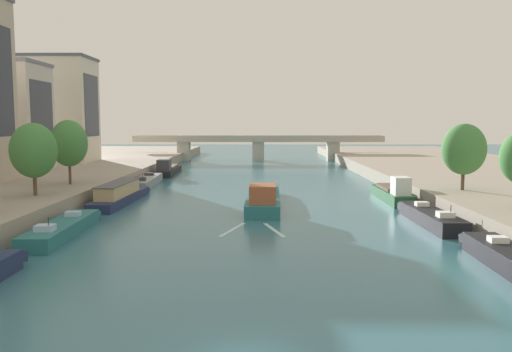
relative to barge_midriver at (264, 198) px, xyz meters
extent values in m
cube|color=gray|center=(-36.97, 17.22, 0.04)|extent=(36.00, 170.00, 1.98)
cube|color=gray|center=(35.17, 17.22, 0.04)|extent=(36.00, 170.00, 1.98)
cube|color=#23666B|center=(0.01, 0.58, -0.33)|extent=(3.88, 18.38, 1.24)
cube|color=#23666B|center=(0.23, 10.09, -0.21)|extent=(3.32, 1.33, 0.99)
cube|color=#23666B|center=(0.01, 0.58, 0.31)|extent=(3.95, 18.39, 0.06)
cube|color=#9E5133|center=(-0.13, -5.64, 1.23)|extent=(2.68, 3.72, 1.77)
cube|color=black|center=(-0.09, -3.80, 1.49)|extent=(2.08, 0.08, 0.50)
cube|color=brown|center=(0.05, 2.41, 0.52)|extent=(2.92, 9.58, 0.36)
cylinder|color=#232328|center=(0.41, -4.92, 0.89)|extent=(0.07, 0.07, 1.10)
cube|color=#A5D1DB|center=(0.83, -12.91, -0.94)|extent=(1.87, 5.89, 0.03)
cube|color=#A5D1DB|center=(-2.77, -12.83, -0.94)|extent=(2.13, 5.84, 0.03)
cube|color=#1E284C|center=(-16.48, -24.51, -0.23)|extent=(1.92, 1.25, 0.97)
cube|color=#23666B|center=(-16.55, -15.50, -0.39)|extent=(2.80, 12.55, 1.12)
cube|color=#23666B|center=(-16.73, -8.91, -0.28)|extent=(2.37, 1.30, 0.93)
cube|color=#23666B|center=(-16.55, -15.50, 0.20)|extent=(2.84, 12.55, 0.06)
cube|color=#9EBCD6|center=(-16.63, -12.76, 0.43)|extent=(1.25, 0.93, 0.40)
cube|color=#9EBCD6|center=(-16.46, -19.00, 0.47)|extent=(1.38, 1.14, 0.48)
cylinder|color=#232328|center=(-16.08, -19.24, 0.78)|extent=(0.07, 0.07, 1.10)
cube|color=#1E284C|center=(-16.51, 1.98, -0.48)|extent=(3.22, 15.46, 0.94)
cube|color=#1E284C|center=(-16.23, 10.01, -0.39)|extent=(2.59, 1.29, 0.83)
cube|color=#1E284C|center=(-16.51, 1.98, 0.02)|extent=(3.28, 15.46, 0.06)
cube|color=tan|center=(-16.54, 1.21, 0.75)|extent=(2.55, 9.91, 1.41)
cube|color=#4C4C51|center=(-16.54, 1.21, 1.50)|extent=(2.72, 10.21, 0.08)
cylinder|color=#232328|center=(-16.27, -2.64, 0.60)|extent=(0.07, 0.07, 1.10)
cube|color=gray|center=(-17.36, 18.87, -0.40)|extent=(3.34, 14.53, 1.10)
cube|color=gray|center=(-17.65, 26.43, -0.30)|extent=(2.69, 1.33, 0.91)
cube|color=gray|center=(-17.36, 18.87, 0.17)|extent=(3.39, 14.53, 0.06)
cube|color=#38383D|center=(-17.48, 22.05, 0.40)|extent=(1.43, 0.95, 0.40)
cube|color=#38383D|center=(-17.20, 14.83, 0.44)|extent=(1.57, 1.16, 0.48)
cylinder|color=#232328|center=(-16.77, 14.56, 0.75)|extent=(0.07, 0.07, 1.10)
cube|color=black|center=(-16.95, 35.76, -0.46)|extent=(3.28, 15.01, 0.99)
cube|color=black|center=(-17.19, 43.57, -0.36)|extent=(2.71, 1.30, 0.86)
cube|color=black|center=(-16.95, 35.76, 0.07)|extent=(3.33, 15.02, 0.06)
cube|color=#38383D|center=(-16.79, 30.68, 1.07)|extent=(2.20, 3.05, 1.94)
cube|color=black|center=(-16.84, 32.19, 1.36)|extent=(1.69, 0.08, 0.54)
cube|color=brown|center=(-17.00, 37.25, 0.28)|extent=(2.43, 7.83, 0.36)
cylinder|color=#232328|center=(-16.39, 31.29, 0.65)|extent=(0.07, 0.07, 1.10)
cube|color=black|center=(15.63, -19.19, -0.21)|extent=(2.26, 1.32, 0.99)
cube|color=white|center=(15.52, -22.86, 0.55)|extent=(1.20, 0.93, 0.40)
cube|color=black|center=(15.17, -10.42, -0.33)|extent=(2.65, 11.96, 1.25)
cube|color=black|center=(15.03, -4.11, -0.21)|extent=(2.29, 1.31, 0.99)
cube|color=black|center=(15.17, -10.42, 0.32)|extent=(2.69, 11.96, 0.06)
cube|color=white|center=(15.11, -7.80, 0.55)|extent=(1.21, 0.93, 0.40)
cube|color=white|center=(15.25, -13.75, 0.59)|extent=(1.33, 1.13, 0.48)
cylinder|color=#232328|center=(15.61, -13.98, 0.90)|extent=(0.07, 0.07, 1.10)
cube|color=#235633|center=(15.23, 4.19, -0.35)|extent=(2.36, 11.90, 1.21)
cube|color=#235633|center=(15.25, 10.49, -0.23)|extent=(2.22, 1.26, 0.97)
cube|color=#235633|center=(15.23, 4.19, 0.29)|extent=(2.41, 11.90, 0.06)
cube|color=white|center=(15.22, 0.14, 1.31)|extent=(1.75, 2.38, 1.99)
cube|color=black|center=(15.23, 1.34, 1.61)|extent=(1.40, 0.03, 0.56)
cube|color=brown|center=(15.24, 5.38, 0.50)|extent=(1.84, 6.19, 0.36)
cylinder|color=#232328|center=(15.57, 0.62, 0.87)|extent=(0.07, 0.07, 1.10)
cylinder|color=brown|center=(-22.94, -5.68, 2.53)|extent=(0.37, 0.37, 3.00)
ellipsoid|color=#427F3D|center=(-22.94, -5.68, 5.54)|extent=(4.54, 4.54, 5.49)
cylinder|color=brown|center=(-22.83, 3.58, 2.70)|extent=(0.32, 0.32, 3.34)
ellipsoid|color=#427F3D|center=(-22.83, 3.58, 5.88)|extent=(4.30, 4.30, 5.47)
cylinder|color=brown|center=(21.53, -1.12, 2.48)|extent=(0.38, 0.38, 2.90)
ellipsoid|color=#427F3D|center=(21.53, -1.12, 5.45)|extent=(4.62, 4.62, 5.50)
cube|color=#BCB2A8|center=(-38.38, 21.29, 8.96)|extent=(10.14, 9.82, 15.86)
cube|color=slate|center=(-38.38, 21.29, 17.14)|extent=(10.44, 10.12, 0.50)
cube|color=#232833|center=(-33.29, 21.29, 9.75)|extent=(0.04, 7.86, 9.52)
cube|color=beige|center=(-38.38, 39.57, 10.45)|extent=(13.31, 9.97, 18.85)
cube|color=#4C515B|center=(-38.38, 39.57, 20.13)|extent=(13.71, 10.27, 0.50)
cube|color=#232833|center=(-31.70, 39.57, 11.40)|extent=(0.04, 7.98, 11.31)
cube|color=#ADA899|center=(-0.90, 68.43, 3.95)|extent=(60.15, 4.40, 0.60)
cube|color=#ADA899|center=(-0.90, 66.43, 4.70)|extent=(60.15, 0.30, 0.90)
cube|color=#ADA899|center=(-0.90, 70.43, 4.70)|extent=(60.15, 0.30, 0.90)
cube|color=#ADA899|center=(-18.97, 68.43, 1.35)|extent=(2.80, 3.60, 4.60)
cube|color=#ADA899|center=(-0.90, 68.43, 1.35)|extent=(2.80, 3.60, 4.60)
cube|color=#ADA899|center=(17.17, 68.43, 1.35)|extent=(2.80, 3.60, 4.60)
camera|label=1|loc=(-0.34, -56.86, 8.32)|focal=36.30mm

